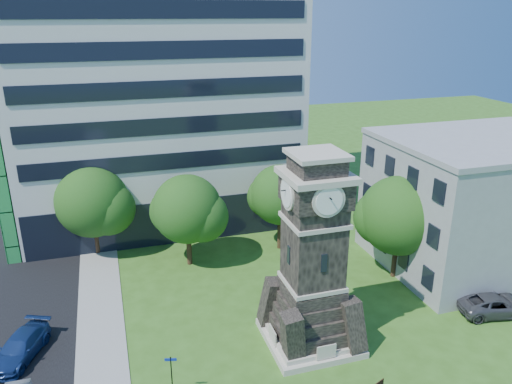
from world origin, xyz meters
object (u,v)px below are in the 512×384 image
object	(u,v)px
car_street_north	(20,347)
street_sign	(171,372)
clock_tower	(312,265)
car_east_lot	(495,305)

from	to	relation	value
car_street_north	street_sign	size ratio (longest dim) A/B	1.83
street_sign	clock_tower	bearing A→B (deg)	29.76
car_street_north	car_east_lot	bearing A→B (deg)	14.54
car_east_lot	street_sign	bearing A→B (deg)	104.62
clock_tower	car_street_north	world-z (taller)	clock_tower
clock_tower	street_sign	size ratio (longest dim) A/B	4.70
car_east_lot	street_sign	xyz separation A→B (m)	(-22.09, -1.40, 0.93)
clock_tower	car_street_north	size ratio (longest dim) A/B	2.57
street_sign	car_east_lot	bearing A→B (deg)	18.16
clock_tower	street_sign	xyz separation A→B (m)	(-8.90, -2.42, -3.65)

